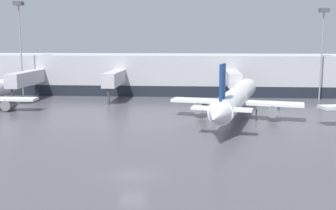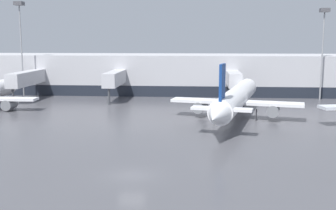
% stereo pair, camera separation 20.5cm
% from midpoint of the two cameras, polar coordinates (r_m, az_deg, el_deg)
% --- Properties ---
extents(ground_plane, '(320.00, 320.00, 0.00)m').
position_cam_midpoint_polar(ground_plane, '(40.21, -4.98, -9.49)').
color(ground_plane, '#4C4C51').
extents(terminal_building, '(160.00, 30.56, 9.00)m').
position_cam_midpoint_polar(terminal_building, '(99.99, 0.60, 4.27)').
color(terminal_building, '#B2B2B7').
rests_on(terminal_building, ground_plane).
extents(parked_jet_2, '(21.11, 38.71, 9.53)m').
position_cam_midpoint_polar(parked_jet_2, '(68.12, 9.09, 0.89)').
color(parked_jet_2, white).
rests_on(parked_jet_2, ground_plane).
extents(apron_light_mast_0, '(1.80, 1.80, 18.83)m').
position_cam_midpoint_polar(apron_light_mast_0, '(93.05, 20.21, 9.73)').
color(apron_light_mast_0, gray).
rests_on(apron_light_mast_0, ground_plane).
extents(apron_light_mast_2, '(1.80, 1.80, 20.45)m').
position_cam_midpoint_polar(apron_light_mast_2, '(96.34, -19.54, 10.38)').
color(apron_light_mast_2, gray).
rests_on(apron_light_mast_2, ground_plane).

